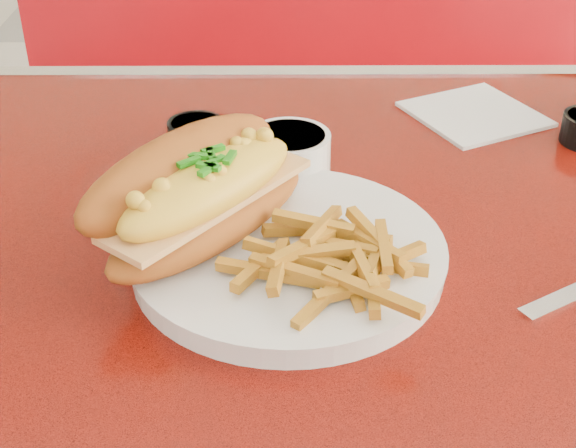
{
  "coord_description": "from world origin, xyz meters",
  "views": [
    {
      "loc": [
        -0.08,
        -0.58,
        1.16
      ],
      "look_at": [
        -0.08,
        -0.03,
        0.81
      ],
      "focal_mm": 50.0,
      "sensor_mm": 36.0,
      "label": 1
    }
  ],
  "objects_px": {
    "gravy_ramekin": "(289,154)",
    "sauce_cup_left": "(197,134)",
    "diner_table": "(370,379)",
    "booth_bench_far": "(325,219)",
    "mac_hoagie": "(199,192)",
    "dinner_plate": "(288,254)",
    "fork": "(292,206)"
  },
  "relations": [
    {
      "from": "booth_bench_far",
      "to": "fork",
      "type": "relative_size",
      "value": 10.22
    },
    {
      "from": "mac_hoagie",
      "to": "fork",
      "type": "distance_m",
      "value": 0.1
    },
    {
      "from": "booth_bench_far",
      "to": "fork",
      "type": "height_order",
      "value": "booth_bench_far"
    },
    {
      "from": "dinner_plate",
      "to": "gravy_ramekin",
      "type": "relative_size",
      "value": 2.89
    },
    {
      "from": "booth_bench_far",
      "to": "mac_hoagie",
      "type": "distance_m",
      "value": 1.0
    },
    {
      "from": "dinner_plate",
      "to": "fork",
      "type": "relative_size",
      "value": 2.56
    },
    {
      "from": "mac_hoagie",
      "to": "gravy_ramekin",
      "type": "xyz_separation_m",
      "value": [
        0.07,
        0.13,
        -0.04
      ]
    },
    {
      "from": "booth_bench_far",
      "to": "mac_hoagie",
      "type": "relative_size",
      "value": 5.03
    },
    {
      "from": "diner_table",
      "to": "fork",
      "type": "xyz_separation_m",
      "value": [
        -0.08,
        0.03,
        0.18
      ]
    },
    {
      "from": "fork",
      "to": "gravy_ramekin",
      "type": "bearing_deg",
      "value": -26.06
    },
    {
      "from": "mac_hoagie",
      "to": "booth_bench_far",
      "type": "bearing_deg",
      "value": 28.16
    },
    {
      "from": "gravy_ramekin",
      "to": "mac_hoagie",
      "type": "bearing_deg",
      "value": -119.0
    },
    {
      "from": "mac_hoagie",
      "to": "gravy_ramekin",
      "type": "relative_size",
      "value": 2.3
    },
    {
      "from": "booth_bench_far",
      "to": "sauce_cup_left",
      "type": "height_order",
      "value": "booth_bench_far"
    },
    {
      "from": "gravy_ramekin",
      "to": "sauce_cup_left",
      "type": "bearing_deg",
      "value": 147.56
    },
    {
      "from": "dinner_plate",
      "to": "sauce_cup_left",
      "type": "distance_m",
      "value": 0.24
    },
    {
      "from": "booth_bench_far",
      "to": "diner_table",
      "type": "bearing_deg",
      "value": -90.0
    },
    {
      "from": "gravy_ramekin",
      "to": "dinner_plate",
      "type": "bearing_deg",
      "value": -90.68
    },
    {
      "from": "diner_table",
      "to": "sauce_cup_left",
      "type": "relative_size",
      "value": 16.51
    },
    {
      "from": "dinner_plate",
      "to": "mac_hoagie",
      "type": "xyz_separation_m",
      "value": [
        -0.07,
        0.02,
        0.05
      ]
    },
    {
      "from": "diner_table",
      "to": "sauce_cup_left",
      "type": "distance_m",
      "value": 0.31
    },
    {
      "from": "dinner_plate",
      "to": "fork",
      "type": "xyz_separation_m",
      "value": [
        0.0,
        0.06,
        0.01
      ]
    },
    {
      "from": "gravy_ramekin",
      "to": "diner_table",
      "type": "bearing_deg",
      "value": -57.06
    },
    {
      "from": "gravy_ramekin",
      "to": "booth_bench_far",
      "type": "bearing_deg",
      "value": 83.41
    },
    {
      "from": "diner_table",
      "to": "mac_hoagie",
      "type": "xyz_separation_m",
      "value": [
        -0.15,
        -0.01,
        0.22
      ]
    },
    {
      "from": "booth_bench_far",
      "to": "fork",
      "type": "bearing_deg",
      "value": -95.7
    },
    {
      "from": "booth_bench_far",
      "to": "dinner_plate",
      "type": "xyz_separation_m",
      "value": [
        -0.08,
        -0.84,
        0.49
      ]
    },
    {
      "from": "booth_bench_far",
      "to": "mac_hoagie",
      "type": "bearing_deg",
      "value": -100.62
    },
    {
      "from": "mac_hoagie",
      "to": "fork",
      "type": "bearing_deg",
      "value": -20.73
    },
    {
      "from": "fork",
      "to": "sauce_cup_left",
      "type": "distance_m",
      "value": 0.18
    },
    {
      "from": "diner_table",
      "to": "booth_bench_far",
      "type": "xyz_separation_m",
      "value": [
        0.0,
        0.81,
        -0.32
      ]
    },
    {
      "from": "sauce_cup_left",
      "to": "gravy_ramekin",
      "type": "bearing_deg",
      "value": -32.44
    }
  ]
}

